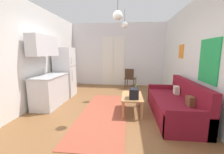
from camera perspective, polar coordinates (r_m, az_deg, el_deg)
ground_plane at (r=3.67m, az=-2.04°, el=-16.18°), size 4.86×7.93×0.10m
wall_back at (r=7.00m, az=2.15°, el=8.54°), size 4.46×0.13×2.87m
wall_right at (r=3.69m, az=33.77°, el=6.32°), size 0.12×7.53×2.87m
wall_left at (r=4.21m, az=-33.17°, el=6.58°), size 0.12×7.53×2.87m
area_rug at (r=3.89m, az=-3.19°, el=-13.77°), size 1.13×3.13×0.01m
couch at (r=3.95m, az=23.58°, el=-9.99°), size 0.88×2.14×0.87m
coffee_table at (r=3.87m, az=7.76°, el=-7.99°), size 0.52×0.95×0.44m
bamboo_vase at (r=4.01m, az=9.46°, el=-4.62°), size 0.09×0.09×0.47m
handbag at (r=3.62m, az=8.52°, el=-6.25°), size 0.23×0.31×0.35m
refrigerator at (r=5.50m, az=-17.82°, el=1.86°), size 0.65×0.59×1.70m
kitchen_counter at (r=4.63m, az=-23.22°, el=-1.03°), size 0.61×1.28×2.01m
accent_chair at (r=6.38m, az=6.95°, el=-0.14°), size 0.51×0.50×0.86m
pendant_lamp_near at (r=3.35m, az=2.21°, el=22.76°), size 0.20×0.20×0.67m
pendant_lamp_far at (r=4.99m, az=4.88°, el=19.44°), size 0.20×0.20×0.57m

